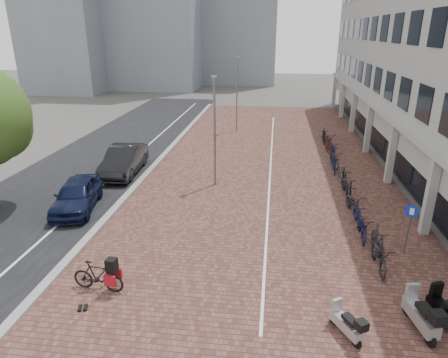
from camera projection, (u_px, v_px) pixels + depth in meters
ground at (203, 271)px, 14.17m from camera, size 140.00×140.00×0.00m
plaza_brick at (267, 166)px, 25.06m from camera, size 14.50×42.00×0.04m
street_asphalt at (102, 160)px, 26.38m from camera, size 8.00×50.00×0.03m
curb at (159, 161)px, 25.89m from camera, size 0.35×42.00×0.14m
lane_line at (131, 161)px, 26.13m from camera, size 0.12×44.00×0.00m
parking_line at (271, 166)px, 25.03m from camera, size 0.10×30.00×0.00m
car_navy at (77, 195)px, 18.88m from camera, size 2.55×4.58×1.47m
car_dark at (124, 160)px, 23.63m from camera, size 2.03×5.07×1.64m
hero_bike at (98, 276)px, 12.97m from camera, size 1.83×0.67×1.26m
shoes at (82, 309)px, 12.20m from camera, size 0.45×0.41×0.09m
scooter_front at (421, 313)px, 11.18m from camera, size 0.86×1.81×1.19m
scooter_back at (346, 322)px, 11.02m from camera, size 1.05×1.40×0.94m
parking_sign at (409, 223)px, 14.81m from camera, size 0.42×0.18×2.04m
lamp_near at (215, 133)px, 21.06m from camera, size 0.12×0.12×5.88m
lamp_far at (237, 95)px, 32.88m from camera, size 0.12×0.12×6.04m
bike_row at (341, 171)px, 22.70m from camera, size 1.13×20.39×1.05m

